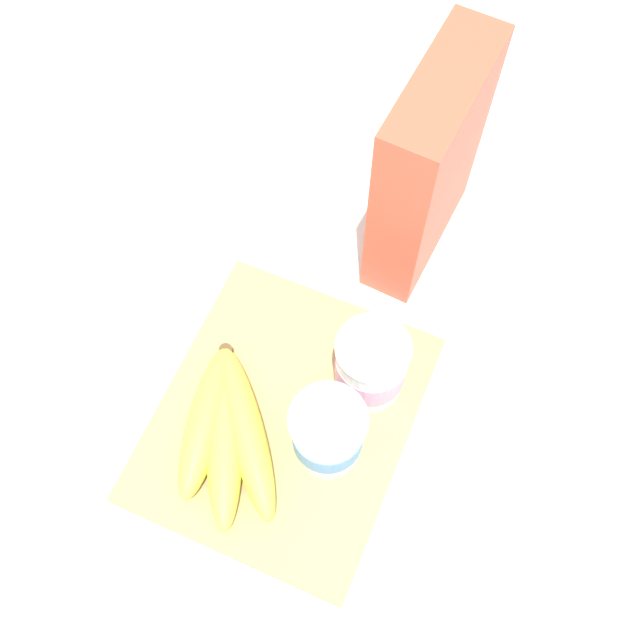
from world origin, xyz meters
The scene contains 6 objects.
ground_plane centered at (0.00, 0.00, 0.00)m, with size 2.40×2.40×0.00m, color white.
cutting_board centered at (0.00, 0.00, 0.01)m, with size 0.30×0.25×0.02m, color tan.
cereal_box centered at (-0.27, 0.05, 0.13)m, with size 0.18×0.06×0.26m, color #D85138.
yogurt_cup_front centered at (-0.07, 0.07, 0.06)m, with size 0.07×0.07×0.09m.
yogurt_cup_back centered at (0.01, 0.05, 0.06)m, with size 0.08×0.08×0.09m.
banana_bunch centered at (0.04, -0.04, 0.03)m, with size 0.19×0.15×0.04m.
Camera 1 is at (0.20, 0.13, 0.75)m, focal length 41.30 mm.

